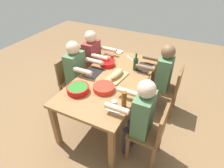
# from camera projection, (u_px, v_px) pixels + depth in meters

# --- Properties ---
(ground_plane) EXTENTS (8.00, 8.00, 0.00)m
(ground_plane) POSITION_uv_depth(u_px,v_px,m) (112.00, 114.00, 3.29)
(ground_plane) COLOR brown
(dining_table) EXTENTS (1.87, 0.98, 0.74)m
(dining_table) POSITION_uv_depth(u_px,v_px,m) (112.00, 82.00, 2.91)
(dining_table) COLOR olive
(dining_table) RESTS_ON ground_plane
(chair_far_left) EXTENTS (0.40, 0.40, 0.85)m
(chair_far_left) POSITION_uv_depth(u_px,v_px,m) (171.00, 88.00, 3.09)
(chair_far_left) COLOR brown
(chair_far_left) RESTS_ON ground_plane
(diner_far_left) EXTENTS (0.41, 0.53, 1.20)m
(diner_far_left) POSITION_uv_depth(u_px,v_px,m) (161.00, 74.00, 3.04)
(diner_far_left) COLOR #2D2D38
(diner_far_left) RESTS_ON ground_plane
(chair_near_left) EXTENTS (0.40, 0.40, 0.85)m
(chair_near_left) POSITION_uv_depth(u_px,v_px,m) (86.00, 66.00, 3.68)
(chair_near_left) COLOR brown
(chair_near_left) RESTS_ON ground_plane
(diner_near_left) EXTENTS (0.41, 0.53, 1.20)m
(diner_near_left) POSITION_uv_depth(u_px,v_px,m) (94.00, 58.00, 3.49)
(diner_near_left) COLOR #2D2D38
(diner_near_left) RESTS_ON ground_plane
(chair_far_right) EXTENTS (0.40, 0.40, 0.85)m
(chair_far_right) POSITION_uv_depth(u_px,v_px,m) (152.00, 132.00, 2.34)
(chair_far_right) COLOR brown
(chair_far_right) RESTS_ON ground_plane
(diner_far_right) EXTENTS (0.41, 0.53, 1.20)m
(diner_far_right) POSITION_uv_depth(u_px,v_px,m) (140.00, 115.00, 2.28)
(diner_far_right) COLOR #2D2D38
(diner_far_right) RESTS_ON ground_plane
(chair_near_center) EXTENTS (0.40, 0.40, 0.85)m
(chair_near_center) POSITION_uv_depth(u_px,v_px,m) (70.00, 79.00, 3.31)
(chair_near_center) COLOR brown
(chair_near_center) RESTS_ON ground_plane
(diner_near_center) EXTENTS (0.41, 0.53, 1.20)m
(diner_near_center) POSITION_uv_depth(u_px,v_px,m) (78.00, 71.00, 3.12)
(diner_near_center) COLOR #2D2D38
(diner_near_center) RESTS_ON ground_plane
(serving_bowl_salad) EXTENTS (0.25, 0.25, 0.07)m
(serving_bowl_salad) POSITION_uv_depth(u_px,v_px,m) (107.00, 63.00, 3.15)
(serving_bowl_salad) COLOR red
(serving_bowl_salad) RESTS_ON dining_table
(serving_bowl_pasta) EXTENTS (0.30, 0.30, 0.07)m
(serving_bowl_pasta) POSITION_uv_depth(u_px,v_px,m) (104.00, 88.00, 2.59)
(serving_bowl_pasta) COLOR red
(serving_bowl_pasta) RESTS_ON dining_table
(serving_bowl_greens) EXTENTS (0.30, 0.30, 0.08)m
(serving_bowl_greens) POSITION_uv_depth(u_px,v_px,m) (78.00, 89.00, 2.56)
(serving_bowl_greens) COLOR red
(serving_bowl_greens) RESTS_ON dining_table
(cutting_board) EXTENTS (0.42, 0.26, 0.02)m
(cutting_board) POSITION_uv_depth(u_px,v_px,m) (117.00, 77.00, 2.87)
(cutting_board) COLOR tan
(cutting_board) RESTS_ON dining_table
(bread_loaf) EXTENTS (0.33, 0.15, 0.09)m
(bread_loaf) POSITION_uv_depth(u_px,v_px,m) (117.00, 74.00, 2.84)
(bread_loaf) COLOR tan
(bread_loaf) RESTS_ON cutting_board
(wine_bottle) EXTENTS (0.08, 0.08, 0.29)m
(wine_bottle) POSITION_uv_depth(u_px,v_px,m) (136.00, 64.00, 3.00)
(wine_bottle) COLOR #193819
(wine_bottle) RESTS_ON dining_table
(beer_bottle) EXTENTS (0.06, 0.06, 0.22)m
(beer_bottle) POSITION_uv_depth(u_px,v_px,m) (124.00, 99.00, 2.28)
(beer_bottle) COLOR brown
(beer_bottle) RESTS_ON dining_table
(wine_glass) EXTENTS (0.08, 0.08, 0.17)m
(wine_glass) POSITION_uv_depth(u_px,v_px,m) (109.00, 49.00, 3.44)
(wine_glass) COLOR silver
(wine_glass) RESTS_ON dining_table
(placemat_far_left) EXTENTS (0.32, 0.23, 0.01)m
(placemat_far_left) POSITION_uv_depth(u_px,v_px,m) (144.00, 67.00, 3.12)
(placemat_far_left) COLOR black
(placemat_far_left) RESTS_ON dining_table
(cup_near_left) EXTENTS (0.06, 0.06, 0.09)m
(cup_near_left) POSITION_uv_depth(u_px,v_px,m) (112.00, 57.00, 3.32)
(cup_near_left) COLOR red
(cup_near_left) RESTS_ON dining_table
(cup_far_right) EXTENTS (0.07, 0.07, 0.08)m
(cup_far_right) POSITION_uv_depth(u_px,v_px,m) (115.00, 103.00, 2.32)
(cup_far_right) COLOR white
(cup_far_right) RESTS_ON dining_table
(fork_far_right) EXTENTS (0.03, 0.17, 0.01)m
(fork_far_right) POSITION_uv_depth(u_px,v_px,m) (112.00, 111.00, 2.26)
(fork_far_right) COLOR silver
(fork_far_right) RESTS_ON dining_table
(placemat_near_center) EXTENTS (0.32, 0.23, 0.01)m
(placemat_near_center) POSITION_uv_depth(u_px,v_px,m) (93.00, 73.00, 2.98)
(placemat_near_center) COLOR black
(placemat_near_center) RESTS_ON dining_table
(carving_knife) EXTENTS (0.16, 0.19, 0.01)m
(carving_knife) POSITION_uv_depth(u_px,v_px,m) (130.00, 58.00, 3.39)
(carving_knife) COLOR silver
(carving_knife) RESTS_ON dining_table
(napkin_stack) EXTENTS (0.15, 0.15, 0.02)m
(napkin_stack) POSITION_uv_depth(u_px,v_px,m) (118.00, 52.00, 3.57)
(napkin_stack) COLOR white
(napkin_stack) RESTS_ON dining_table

